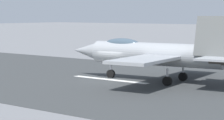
% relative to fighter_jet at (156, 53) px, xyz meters
% --- Properties ---
extents(ground_plane, '(400.00, 400.00, 0.00)m').
position_rel_fighter_jet_xyz_m(ground_plane, '(3.93, 1.53, -2.44)').
color(ground_plane, slate).
extents(runway_strip, '(240.00, 26.00, 0.02)m').
position_rel_fighter_jet_xyz_m(runway_strip, '(3.91, 1.53, -2.43)').
color(runway_strip, '#353839').
rests_on(runway_strip, ground).
extents(fighter_jet, '(16.39, 15.08, 5.64)m').
position_rel_fighter_jet_xyz_m(fighter_jet, '(0.00, 0.00, 0.00)').
color(fighter_jet, '#93979D').
rests_on(fighter_jet, ground).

